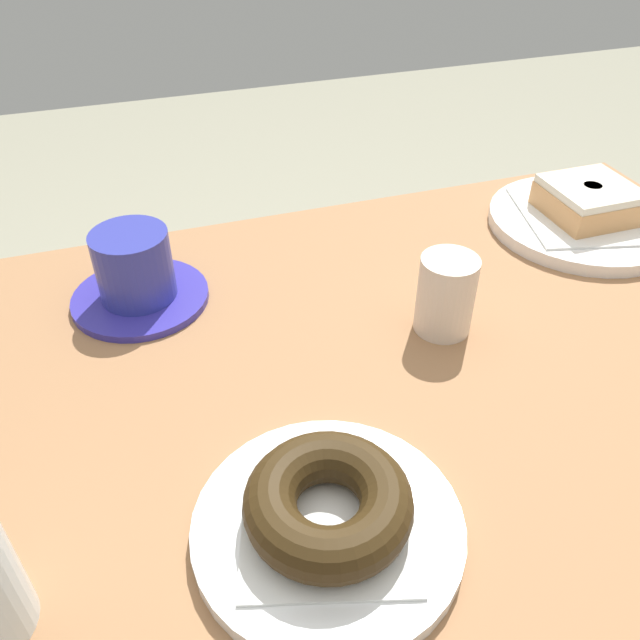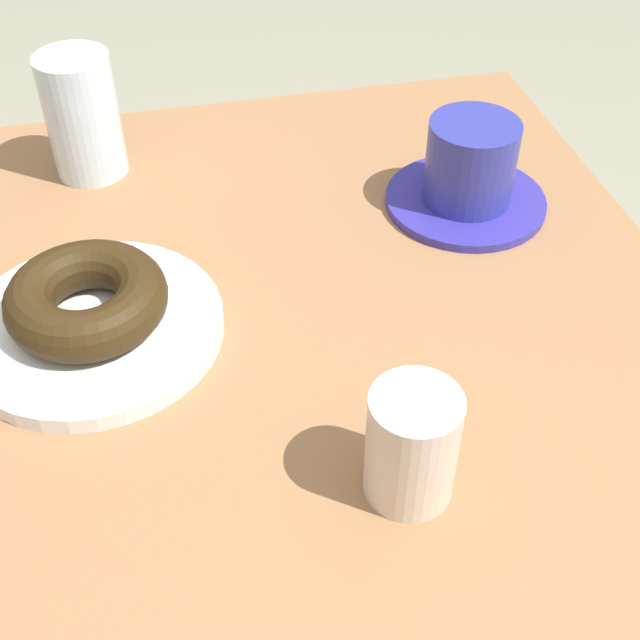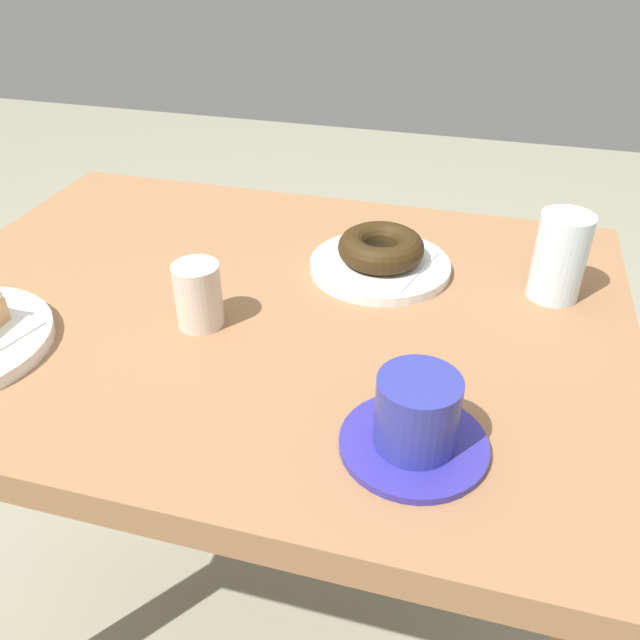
{
  "view_description": "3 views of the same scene",
  "coord_description": "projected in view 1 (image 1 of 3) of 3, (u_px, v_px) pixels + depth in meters",
  "views": [
    {
      "loc": [
        0.22,
        0.37,
        1.14
      ],
      "look_at": [
        0.07,
        -0.07,
        0.77
      ],
      "focal_mm": 36.26,
      "sensor_mm": 36.0,
      "label": 1
    },
    {
      "loc": [
        -0.35,
        0.06,
        1.17
      ],
      "look_at": [
        0.08,
        -0.04,
        0.76
      ],
      "focal_mm": 47.37,
      "sensor_mm": 36.0,
      "label": 2
    },
    {
      "loc": [
        0.26,
        -0.66,
        1.18
      ],
      "look_at": [
        0.1,
        -0.08,
        0.77
      ],
      "focal_mm": 36.59,
      "sensor_mm": 36.0,
      "label": 3
    }
  ],
  "objects": [
    {
      "name": "donut_chocolate_ring",
      "position": [
        328.0,
        503.0,
        0.44
      ],
      "size": [
        0.12,
        0.12,
        0.04
      ],
      "primitive_type": "torus",
      "color": "#31220E",
      "rests_on": "napkin_chocolate_ring"
    },
    {
      "name": "table",
      "position": [
        409.0,
        479.0,
        0.67
      ],
      "size": [
        0.92,
        0.69,
        0.73
      ],
      "color": "#976944",
      "rests_on": "ground_plane"
    },
    {
      "name": "coffee_cup",
      "position": [
        136.0,
        273.0,
        0.66
      ],
      "size": [
        0.14,
        0.14,
        0.08
      ],
      "color": "#332D99",
      "rests_on": "table"
    },
    {
      "name": "napkin_glazed_square",
      "position": [
        585.0,
        215.0,
        0.8
      ],
      "size": [
        0.18,
        0.18,
        0.0
      ],
      "primitive_type": "cube",
      "rotation": [
        0.0,
        0.0,
        -0.25
      ],
      "color": "white",
      "rests_on": "plate_glazed_square"
    },
    {
      "name": "plate_glazed_square",
      "position": [
        583.0,
        222.0,
        0.8
      ],
      "size": [
        0.23,
        0.23,
        0.02
      ],
      "primitive_type": "cylinder",
      "color": "white",
      "rests_on": "table"
    },
    {
      "name": "donut_glazed_square",
      "position": [
        589.0,
        200.0,
        0.78
      ],
      "size": [
        0.1,
        0.1,
        0.04
      ],
      "color": "tan",
      "rests_on": "napkin_glazed_square"
    },
    {
      "name": "plate_chocolate_ring",
      "position": [
        328.0,
        527.0,
        0.46
      ],
      "size": [
        0.19,
        0.19,
        0.01
      ],
      "primitive_type": "cylinder",
      "color": "white",
      "rests_on": "table"
    },
    {
      "name": "napkin_chocolate_ring",
      "position": [
        328.0,
        520.0,
        0.45
      ],
      "size": [
        0.15,
        0.15,
        0.0
      ],
      "primitive_type": "cube",
      "rotation": [
        0.0,
        0.0,
        -0.28
      ],
      "color": "white",
      "rests_on": "plate_chocolate_ring"
    },
    {
      "name": "sugar_jar",
      "position": [
        446.0,
        295.0,
        0.62
      ],
      "size": [
        0.06,
        0.06,
        0.08
      ],
      "primitive_type": "cylinder",
      "color": "beige",
      "rests_on": "table"
    }
  ]
}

